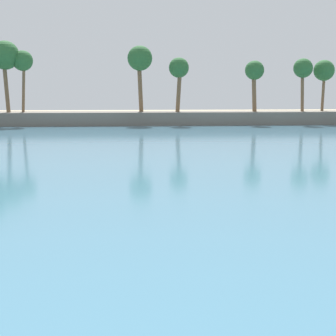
{
  "coord_description": "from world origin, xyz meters",
  "views": [
    {
      "loc": [
        -0.24,
        1.72,
        4.78
      ],
      "look_at": [
        0.89,
        15.73,
        2.75
      ],
      "focal_mm": 58.27,
      "sensor_mm": 36.0,
      "label": 1
    }
  ],
  "objects": [
    {
      "name": "palm_headland",
      "position": [
        -3.63,
        75.53,
        3.28
      ],
      "size": [
        85.72,
        6.01,
        12.65
      ],
      "color": "slate",
      "rests_on": "ground"
    },
    {
      "name": "sea",
      "position": [
        0.0,
        62.34,
        0.03
      ],
      "size": [
        220.0,
        106.49,
        0.06
      ],
      "primitive_type": "cube",
      "color": "teal",
      "rests_on": "ground"
    }
  ]
}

